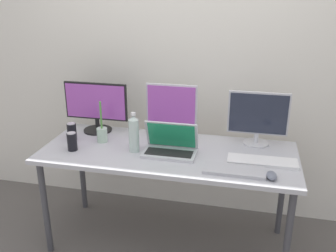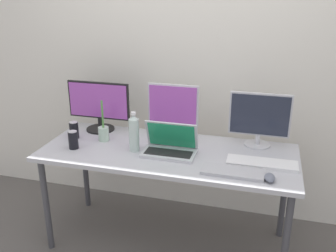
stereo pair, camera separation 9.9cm
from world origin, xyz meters
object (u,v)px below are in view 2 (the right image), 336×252
object	(u,v)px
monitor_right	(259,118)
bamboo_vase	(104,133)
monitor_left	(99,105)
soda_can_by_laptop	(74,130)
laptop_silver	(170,146)
mouse_by_keyboard	(270,178)
water_bottle	(134,133)
work_desk	(168,159)
soda_can_near_keyboard	(73,140)
monitor_center	(173,110)
keyboard_main	(232,172)
keyboard_aux	(262,163)

from	to	relation	value
monitor_right	bamboo_vase	xyz separation A→B (m)	(-1.08, -0.20, -0.14)
monitor_left	soda_can_by_laptop	bearing A→B (deg)	-117.74
monitor_left	laptop_silver	size ratio (longest dim) A/B	1.39
monitor_left	mouse_by_keyboard	distance (m)	1.39
monitor_right	water_bottle	xyz separation A→B (m)	(-0.80, -0.30, -0.07)
work_desk	monitor_right	bearing A→B (deg)	23.41
monitor_left	bamboo_vase	distance (m)	0.26
work_desk	soda_can_near_keyboard	distance (m)	0.66
work_desk	monitor_left	bearing A→B (deg)	158.40
work_desk	monitor_center	size ratio (longest dim) A/B	4.31
bamboo_vase	keyboard_main	bearing A→B (deg)	-15.49
mouse_by_keyboard	water_bottle	distance (m)	0.92
keyboard_aux	mouse_by_keyboard	xyz separation A→B (m)	(0.05, -0.20, 0.01)
monitor_right	soda_can_by_laptop	bearing A→B (deg)	-170.61
monitor_center	monitor_right	bearing A→B (deg)	0.33
monitor_left	mouse_by_keyboard	xyz separation A→B (m)	(1.29, -0.49, -0.18)
laptop_silver	monitor_right	bearing A→B (deg)	27.14
laptop_silver	water_bottle	bearing A→B (deg)	-175.45
mouse_by_keyboard	soda_can_near_keyboard	xyz separation A→B (m)	(-1.31, 0.11, 0.04)
mouse_by_keyboard	soda_can_near_keyboard	distance (m)	1.32
mouse_by_keyboard	water_bottle	world-z (taller)	water_bottle
laptop_silver	water_bottle	size ratio (longest dim) A/B	1.28
laptop_silver	soda_can_near_keyboard	xyz separation A→B (m)	(-0.66, -0.10, 0.01)
mouse_by_keyboard	monitor_left	bearing A→B (deg)	153.73
monitor_right	keyboard_main	size ratio (longest dim) A/B	1.12
water_bottle	soda_can_near_keyboard	bearing A→B (deg)	-169.37
monitor_left	monitor_center	bearing A→B (deg)	0.44
keyboard_aux	bamboo_vase	size ratio (longest dim) A/B	1.46
keyboard_aux	monitor_left	bearing A→B (deg)	166.21
mouse_by_keyboard	soda_can_near_keyboard	size ratio (longest dim) A/B	0.79
monitor_left	soda_can_near_keyboard	bearing A→B (deg)	-93.67
monitor_right	keyboard_aux	bearing A→B (deg)	-81.58
work_desk	laptop_silver	bearing A→B (deg)	-55.10
work_desk	soda_can_by_laptop	distance (m)	0.73
monitor_center	keyboard_aux	size ratio (longest dim) A/B	0.92
keyboard_main	mouse_by_keyboard	size ratio (longest dim) A/B	3.75
keyboard_main	mouse_by_keyboard	bearing A→B (deg)	-8.76
keyboard_aux	soda_can_by_laptop	bearing A→B (deg)	175.89
soda_can_by_laptop	keyboard_aux	bearing A→B (deg)	-3.44
monitor_center	water_bottle	distance (m)	0.37
monitor_left	mouse_by_keyboard	size ratio (longest dim) A/B	4.94
monitor_right	laptop_silver	world-z (taller)	monitor_right
keyboard_main	water_bottle	world-z (taller)	water_bottle
work_desk	mouse_by_keyboard	distance (m)	0.72
monitor_center	soda_can_by_laptop	world-z (taller)	monitor_center
work_desk	laptop_silver	xyz separation A→B (m)	(0.02, -0.03, 0.11)
keyboard_main	water_bottle	size ratio (longest dim) A/B	1.35
water_bottle	bamboo_vase	size ratio (longest dim) A/B	0.92
water_bottle	monitor_right	bearing A→B (deg)	20.80
keyboard_main	soda_can_by_laptop	size ratio (longest dim) A/B	2.94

